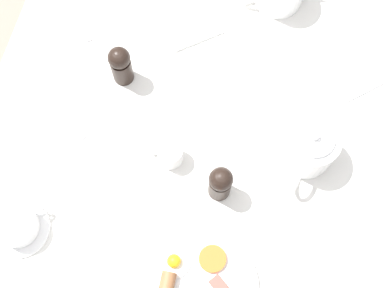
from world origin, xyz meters
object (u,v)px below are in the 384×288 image
object	(u,v)px
creamer_jug	(170,154)
knife_by_plate	(52,107)
teacup_with_saucer_left	(17,226)
fork_spare	(374,11)
breakfast_plate	(192,288)
spoon_for_tea	(79,18)
salt_grinder	(220,183)
fork_by_plate	(376,85)
napkin_folded	(190,25)
teapot_far	(309,147)
pepper_grinder	(121,65)

from	to	relation	value
creamer_jug	knife_by_plate	world-z (taller)	creamer_jug
teacup_with_saucer_left	fork_spare	world-z (taller)	teacup_with_saucer_left
breakfast_plate	spoon_for_tea	distance (m)	0.71
salt_grinder	knife_by_plate	world-z (taller)	salt_grinder
fork_by_plate	teacup_with_saucer_left	bearing A→B (deg)	36.76
teacup_with_saucer_left	napkin_folded	size ratio (longest dim) A/B	0.78
breakfast_plate	salt_grinder	xyz separation A→B (m)	(-0.01, -0.22, 0.05)
knife_by_plate	breakfast_plate	bearing A→B (deg)	142.32
fork_by_plate	spoon_for_tea	distance (m)	0.74
fork_by_plate	teapot_far	bearing A→B (deg)	57.72
pepper_grinder	salt_grinder	distance (m)	0.36
breakfast_plate	salt_grinder	size ratio (longest dim) A/B	2.22
teacup_with_saucer_left	pepper_grinder	xyz separation A→B (m)	(-0.12, -0.40, 0.04)
breakfast_plate	creamer_jug	world-z (taller)	creamer_jug
pepper_grinder	knife_by_plate	world-z (taller)	pepper_grinder
salt_grinder	knife_by_plate	xyz separation A→B (m)	(0.42, -0.10, -0.06)
fork_spare	fork_by_plate	bearing A→B (deg)	98.35
pepper_grinder	salt_grinder	world-z (taller)	same
creamer_jug	knife_by_plate	size ratio (longest dim) A/B	0.40
teapot_far	teacup_with_saucer_left	xyz separation A→B (m)	(0.57, 0.31, -0.03)
pepper_grinder	napkin_folded	world-z (taller)	pepper_grinder
teapot_far	breakfast_plate	bearing A→B (deg)	161.90
teapot_far	creamer_jug	xyz separation A→B (m)	(0.30, 0.08, -0.03)
breakfast_plate	fork_spare	xyz separation A→B (m)	(-0.28, -0.76, -0.01)
teapot_far	creamer_jug	world-z (taller)	teapot_far
creamer_jug	knife_by_plate	distance (m)	0.31
breakfast_plate	knife_by_plate	size ratio (longest dim) A/B	1.32
knife_by_plate	spoon_for_tea	world-z (taller)	same
fork_by_plate	fork_spare	size ratio (longest dim) A/B	0.86
salt_grinder	creamer_jug	bearing A→B (deg)	-20.88
teacup_with_saucer_left	spoon_for_tea	size ratio (longest dim) A/B	1.08
creamer_jug	teapot_far	bearing A→B (deg)	-164.87
pepper_grinder	spoon_for_tea	bearing A→B (deg)	-39.90
salt_grinder	fork_by_plate	bearing A→B (deg)	-131.79
salt_grinder	knife_by_plate	distance (m)	0.44
napkin_folded	fork_by_plate	size ratio (longest dim) A/B	1.24
breakfast_plate	salt_grinder	bearing A→B (deg)	-92.09
teapot_far	fork_by_plate	xyz separation A→B (m)	(-0.14, -0.21, -0.05)
salt_grinder	pepper_grinder	bearing A→B (deg)	-37.65
breakfast_plate	teapot_far	size ratio (longest dim) A/B	1.26
pepper_grinder	creamer_jug	bearing A→B (deg)	132.84
breakfast_plate	creamer_jug	distance (m)	0.29
creamer_jug	pepper_grinder	bearing A→B (deg)	-47.16
creamer_jug	spoon_for_tea	distance (m)	0.44
knife_by_plate	pepper_grinder	bearing A→B (deg)	-140.67
spoon_for_tea	fork_spare	world-z (taller)	same
knife_by_plate	fork_spare	bearing A→B (deg)	-147.85
teapot_far	teacup_with_saucer_left	size ratio (longest dim) A/B	1.59
salt_grinder	breakfast_plate	bearing A→B (deg)	87.91
salt_grinder	spoon_for_tea	xyz separation A→B (m)	(0.44, -0.35, -0.06)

